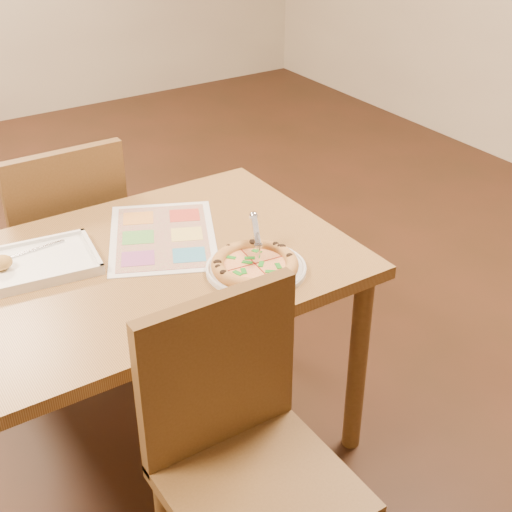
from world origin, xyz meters
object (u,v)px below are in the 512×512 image
chair_near (238,430)px  appetizer_tray (32,265)px  menu (163,236)px  chair_far (64,229)px  plate (256,269)px  pizza_cutter (257,235)px  pizza (255,265)px  dining_table (132,290)px

chair_near → appetizer_tray: (-0.24, 0.74, 0.17)m
appetizer_tray → menu: appetizer_tray is taller
chair_far → plate: bearing=109.7°
plate → pizza_cutter: size_ratio=2.08×
pizza_cutter → pizza: bearing=169.1°
chair_far → pizza: bearing=108.9°
appetizer_tray → pizza_cutter: bearing=-28.5°
appetizer_tray → dining_table: bearing=-29.5°
chair_near → pizza_cutter: (0.33, 0.43, 0.24)m
dining_table → appetizer_tray: 0.29m
menu → appetizer_tray: bearing=175.2°
chair_far → pizza: size_ratio=1.88×
chair_near → menu: (0.16, 0.70, 0.16)m
pizza_cutter → appetizer_tray: (-0.57, 0.31, -0.07)m
chair_far → plate: chair_far is taller
chair_far → pizza: 0.90m
plate → appetizer_tray: (-0.54, 0.36, 0.00)m
pizza → menu: size_ratio=0.55×
chair_near → pizza_cutter: size_ratio=3.38×
plate → pizza: size_ratio=1.15×
chair_near → appetizer_tray: size_ratio=1.24×
plate → appetizer_tray: 0.65m
pizza → menu: pizza is taller
menu → pizza_cutter: bearing=-58.5°
chair_near → chair_far: bearing=90.0°
chair_near → plate: (0.29, 0.38, 0.16)m
menu → chair_near: bearing=-102.7°
chair_far → pizza_cutter: chair_far is taller
dining_table → appetizer_tray: appetizer_tray is taller
appetizer_tray → chair_far: bearing=62.6°
chair_far → plate: (0.29, -0.83, 0.16)m
pizza_cutter → appetizer_tray: size_ratio=0.37×
chair_near → pizza_cutter: chair_near is taller
chair_far → plate: 0.89m
pizza → appetizer_tray: (-0.53, 0.37, -0.02)m
chair_near → appetizer_tray: 0.79m
chair_near → pizza: chair_near is taller
pizza → menu: 0.36m
plate → menu: bearing=112.5°
pizza_cutter → menu: size_ratio=0.31×
plate → menu: (-0.14, 0.33, -0.01)m
pizza → appetizer_tray: bearing=145.0°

